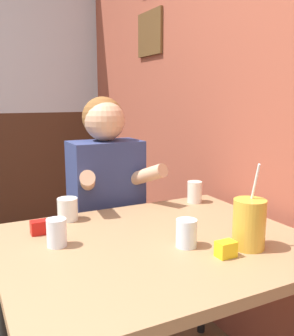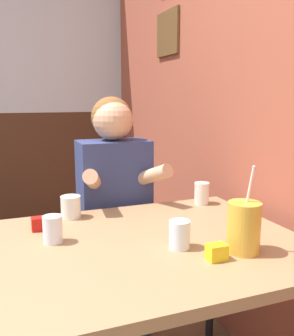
# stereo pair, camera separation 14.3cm
# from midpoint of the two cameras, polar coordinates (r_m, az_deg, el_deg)

# --- Properties ---
(brick_wall_right) EXTENTS (0.08, 4.52, 2.70)m
(brick_wall_right) POSITION_cam_midpoint_polar(r_m,az_deg,el_deg) (2.38, 7.87, 13.54)
(brick_wall_right) COLOR #9E4C38
(brick_wall_right) RESTS_ON ground_plane
(main_table) EXTENTS (1.05, 0.86, 0.74)m
(main_table) POSITION_cam_midpoint_polar(r_m,az_deg,el_deg) (1.35, 3.82, -13.55)
(main_table) COLOR #93704C
(main_table) RESTS_ON ground_plane
(person_seated) EXTENTS (0.42, 0.40, 1.23)m
(person_seated) POSITION_cam_midpoint_polar(r_m,az_deg,el_deg) (1.88, -2.77, -7.53)
(person_seated) COLOR navy
(person_seated) RESTS_ON ground_plane
(cocktail_pitcher) EXTENTS (0.11, 0.11, 0.28)m
(cocktail_pitcher) POSITION_cam_midpoint_polar(r_m,az_deg,el_deg) (1.26, 17.74, -8.65)
(cocktail_pitcher) COLOR gold
(cocktail_pitcher) RESTS_ON main_table
(glass_near_pitcher) EXTENTS (0.07, 0.07, 0.09)m
(glass_near_pitcher) POSITION_cam_midpoint_polar(r_m,az_deg,el_deg) (1.32, -11.16, -9.20)
(glass_near_pitcher) COLOR silver
(glass_near_pitcher) RESTS_ON main_table
(glass_center) EXTENTS (0.08, 0.08, 0.09)m
(glass_center) POSITION_cam_midpoint_polar(r_m,az_deg,el_deg) (1.57, -8.99, -5.91)
(glass_center) COLOR silver
(glass_center) RESTS_ON main_table
(glass_far_side) EXTENTS (0.07, 0.07, 0.10)m
(glass_far_side) POSITION_cam_midpoint_polar(r_m,az_deg,el_deg) (1.77, 10.63, -3.83)
(glass_far_side) COLOR silver
(glass_far_side) RESTS_ON main_table
(glass_by_brick) EXTENTS (0.07, 0.07, 0.09)m
(glass_by_brick) POSITION_cam_midpoint_polar(r_m,az_deg,el_deg) (1.26, 8.29, -10.04)
(glass_by_brick) COLOR silver
(glass_by_brick) RESTS_ON main_table
(condiment_ketchup) EXTENTS (0.06, 0.04, 0.05)m
(condiment_ketchup) POSITION_cam_midpoint_polar(r_m,az_deg,el_deg) (1.45, -13.32, -8.30)
(condiment_ketchup) COLOR #B7140F
(condiment_ketchup) RESTS_ON main_table
(condiment_mustard) EXTENTS (0.06, 0.04, 0.05)m
(condiment_mustard) POSITION_cam_midpoint_polar(r_m,az_deg,el_deg) (1.20, 14.04, -12.40)
(condiment_mustard) COLOR yellow
(condiment_mustard) RESTS_ON main_table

